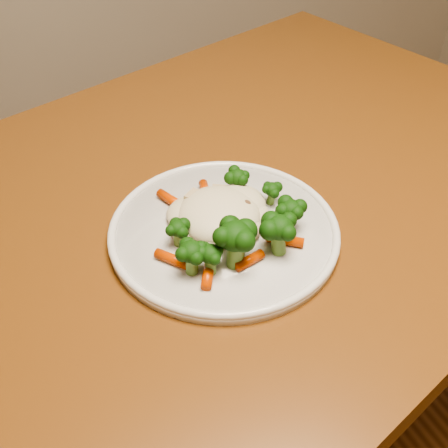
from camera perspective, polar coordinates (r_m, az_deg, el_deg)
name	(u,v)px	position (r m, az deg, el deg)	size (l,w,h in m)	color
dining_table	(228,242)	(0.84, 0.40, -1.83)	(1.26, 1.00, 0.75)	brown
plate	(224,233)	(0.68, 0.00, -0.88)	(0.28, 0.28, 0.01)	white
meal	(230,224)	(0.65, 0.64, 0.01)	(0.19, 0.19, 0.05)	beige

